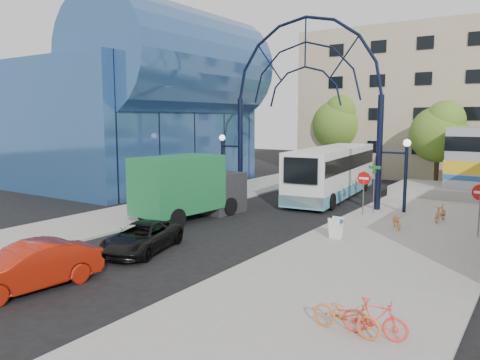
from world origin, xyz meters
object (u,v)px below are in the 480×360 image
Objects in this scene: street_name_sign at (374,179)px; sandwich_board at (336,225)px; black_suv at (142,237)px; bike_near_a at (397,221)px; tree_north_b at (340,122)px; tree_north_a at (440,131)px; stop_sign at (364,182)px; green_truck at (190,187)px; bike_far_a at (346,315)px; city_bus at (333,171)px; bike_far_b at (375,318)px; red_sedan at (29,267)px; bike_near_b at (440,213)px; do_not_enter_sign at (480,198)px; gateway_arch at (305,72)px.

street_name_sign is 6.78m from sandwich_board.
black_suv is 12.60m from bike_near_a.
tree_north_b reaches higher than black_suv.
tree_north_b reaches higher than tree_north_a.
bike_near_a is at bearing -42.80° from stop_sign.
street_name_sign is at bearing 42.67° from green_truck.
bike_far_a is at bearing -72.51° from stop_sign.
bike_far_b is (9.47, -20.02, -1.23)m from city_bus.
black_suv is at bearing -113.99° from stop_sign.
stop_sign is 15.63m from bike_far_a.
black_suv is 11.07m from bike_far_b.
street_name_sign is 1.50× the size of bike_far_a.
red_sedan is 10.96m from bike_far_b.
bike_near_a is at bearing 14.40° from bike_far_a.
bike_far_b is at bearing -28.75° from black_suv.
city_bus reaches higher than bike_near_a.
city_bus reaches higher than bike_far_a.
sandwich_board is 0.53× the size of bike_far_a.
bike_near_b is at bearing -2.05° from street_name_sign.
do_not_enter_sign reaches higher than bike_far_a.
tree_north_b is (-8.68, 17.93, 3.27)m from stop_sign.
gateway_arch is 21.09m from bike_far_b.
tree_north_b is at bearing 26.93° from bike_far_a.
red_sedan is (-0.45, -19.40, -7.79)m from gateway_arch.
black_suv is 5.27m from red_sedan.
bike_far_b is at bearing -71.75° from bike_far_a.
street_name_sign is 0.63× the size of black_suv.
bike_near_a is at bearing -54.89° from city_bus.
green_truck is (-9.31, -19.74, -2.83)m from tree_north_a.
street_name_sign is at bearing -62.35° from tree_north_b.
red_sedan is (3.43, -35.33, -4.50)m from tree_north_b.
sandwich_board is 8.71m from black_suv.
tree_north_a is 0.53× the size of city_bus.
red_sedan is 20.16m from bike_near_b.
tree_north_a is 4.57× the size of bike_near_b.
bike_near_a is at bearing -53.99° from street_name_sign.
red_sedan reaches higher than sandwich_board.
city_bus is 7.86× the size of bike_far_b.
tree_north_b is 4.79× the size of bike_far_b.
bike_far_b is (2.81, -12.31, 0.10)m from bike_near_a.
sandwich_board is 26.15m from tree_north_b.
do_not_enter_sign is at bearing -19.99° from gateway_arch.
bike_near_a is at bearing 64.29° from sandwich_board.
street_name_sign is at bearing -15.07° from gateway_arch.
sandwich_board is (0.80, -6.02, -1.25)m from stop_sign.
bike_near_b is (4.09, 0.47, -1.41)m from stop_sign.
tree_north_a is 3.76× the size of bike_far_a.
tree_north_a is at bearing 60.08° from black_suv.
bike_far_a is at bearing -60.64° from gateway_arch.
gateway_arch is at bearing 157.37° from stop_sign.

